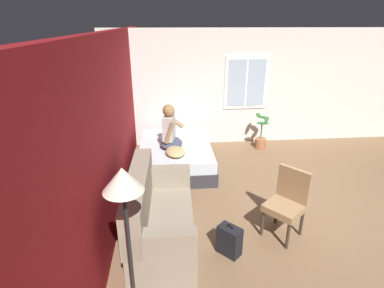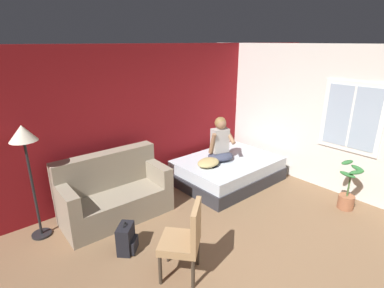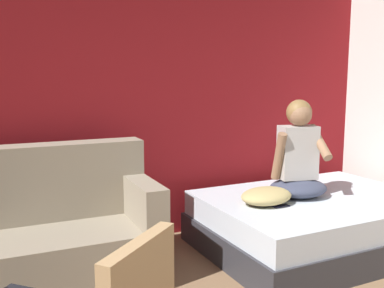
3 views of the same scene
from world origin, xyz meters
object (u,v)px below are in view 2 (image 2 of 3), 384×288
Objects in this scene: person_seated at (220,143)px; cell_phone at (215,167)px; backpack at (127,239)px; side_chair at (185,238)px; couch at (114,194)px; throw_pillow at (208,163)px; potted_plant at (348,193)px; bed at (228,170)px; floor_lamp at (25,145)px.

person_seated is 6.08× the size of cell_phone.
backpack is at bearing -164.37° from person_seated.
backpack is (-0.33, 0.86, -0.34)m from side_chair.
side_chair is (0.03, -1.79, 0.14)m from couch.
side_chair is 6.81× the size of cell_phone.
throw_pillow is at bearing 39.65° from side_chair.
side_chair is 3.15m from potted_plant.
backpack is 2.23m from throw_pillow.
couch is at bearing 172.03° from bed.
couch reaches higher than side_chair.
backpack is at bearing -107.99° from couch.
bed is 3.69m from floor_lamp.
couch reaches higher than potted_plant.
throw_pillow is 3.08m from floor_lamp.
potted_plant is at bearing -31.80° from floor_lamp.
side_chair is 2.47m from floor_lamp.
potted_plant is (3.08, -0.60, -0.23)m from side_chair.
couch is 1.84m from throw_pillow.
person_seated is at bearing 144.68° from bed.
backpack is 0.27× the size of floor_lamp.
couch is 3.76× the size of backpack.
person_seated is (-0.14, 0.10, 0.60)m from bed.
bed is 0.62m from throw_pillow.
floor_lamp is (-3.44, 0.55, 1.19)m from bed.
couch reaches higher than bed.
throw_pillow is 3.33× the size of cell_phone.
throw_pillow is at bearing -10.40° from floor_lamp.
backpack is 0.54× the size of potted_plant.
backpack is 3.71m from potted_plant.
potted_plant is at bearing -23.12° from backpack.
person_seated is at bearing 124.47° from cell_phone.
bed is at bearing 12.86° from backpack.
backpack is at bearing 111.26° from side_chair.
bed is 1.17× the size of couch.
bed is at bearing -35.32° from person_seated.
floor_lamp reaches higher than couch.
couch is 3.93m from potted_plant.
potted_plant is (1.24, -1.96, -0.18)m from cell_phone.
bed is 2.72m from backpack.
floor_lamp is at bearing 124.59° from backpack.
cell_phone is (1.84, 1.36, -0.05)m from side_chair.
backpack is 1.87m from floor_lamp.
person_seated is at bearing -5.96° from couch.
potted_plant reaches higher than backpack.
side_chair is at bearing -89.03° from couch.
potted_plant is (3.11, -2.39, -0.09)m from couch.
throw_pillow is at bearing -148.72° from cell_phone.
potted_plant is at bearing -69.70° from bed.
couch reaches higher than throw_pillow.
side_chair is at bearing 168.97° from potted_plant.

